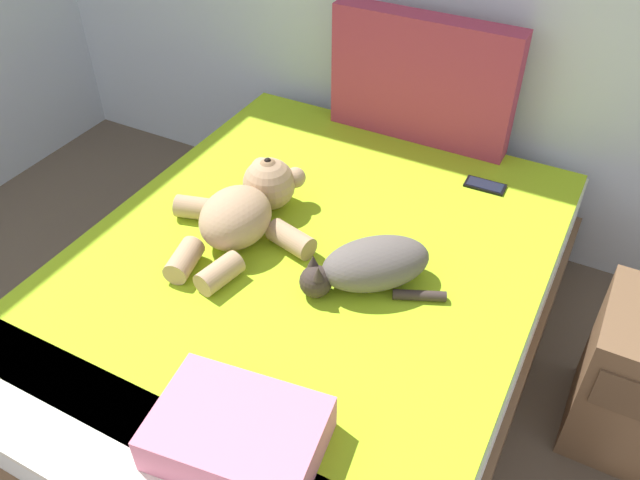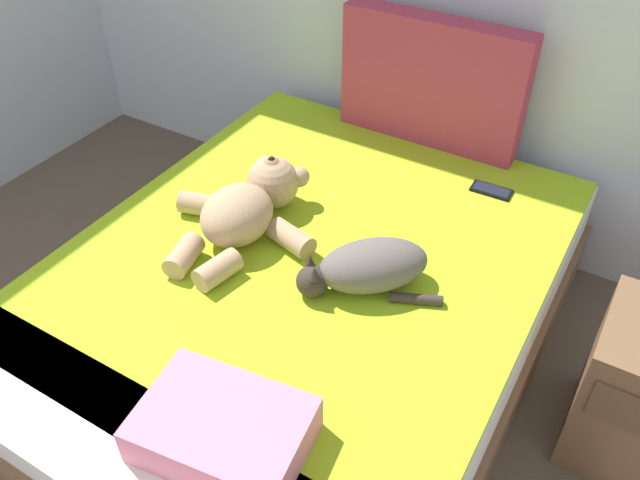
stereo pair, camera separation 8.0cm
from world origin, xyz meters
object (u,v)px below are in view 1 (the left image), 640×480
(bed, at_px, (305,313))
(teddy_bear, at_px, (246,209))
(cat, at_px, (370,266))
(patterned_cushion, at_px, (422,80))
(throw_pillow, at_px, (238,433))
(cell_phone, at_px, (485,185))

(bed, height_order, teddy_bear, teddy_bear)
(cat, height_order, teddy_bear, teddy_bear)
(bed, xyz_separation_m, patterned_cushion, (0.04, 0.89, 0.50))
(teddy_bear, distance_m, throw_pillow, 0.84)
(bed, bearing_deg, throw_pillow, -73.98)
(bed, relative_size, teddy_bear, 3.19)
(teddy_bear, xyz_separation_m, throw_pillow, (0.44, -0.72, -0.03))
(patterned_cushion, height_order, teddy_bear, patterned_cushion)
(bed, relative_size, cell_phone, 12.77)
(cat, relative_size, cell_phone, 2.79)
(patterned_cushion, xyz_separation_m, teddy_bear, (-0.28, -0.84, -0.17))
(bed, bearing_deg, cell_phone, 59.18)
(patterned_cushion, xyz_separation_m, cell_phone, (0.36, -0.22, -0.25))
(cat, relative_size, throw_pillow, 1.05)
(bed, height_order, cat, cat)
(teddy_bear, bearing_deg, patterned_cushion, 71.44)
(cell_phone, xyz_separation_m, throw_pillow, (-0.21, -1.34, 0.05))
(bed, bearing_deg, teddy_bear, 169.97)
(cat, bearing_deg, throw_pillow, -93.26)
(cat, distance_m, teddy_bear, 0.48)
(throw_pillow, bearing_deg, patterned_cushion, 95.69)
(cat, distance_m, throw_pillow, 0.67)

